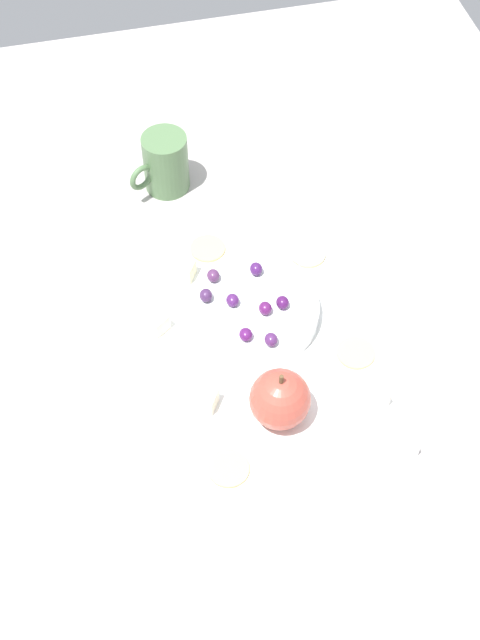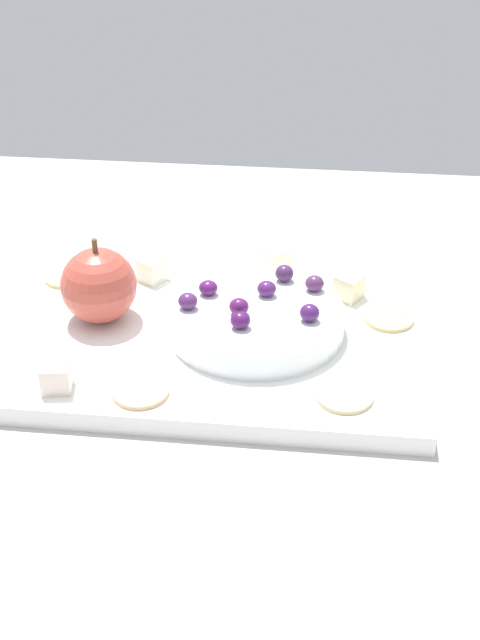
{
  "view_description": "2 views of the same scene",
  "coord_description": "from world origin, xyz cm",
  "px_view_note": "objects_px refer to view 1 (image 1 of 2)",
  "views": [
    {
      "loc": [
        -64.39,
        20.38,
        95.08
      ],
      "look_at": [
        -2.17,
        5.68,
        9.36
      ],
      "focal_mm": 49.12,
      "sensor_mm": 36.0,
      "label": 1
    },
    {
      "loc": [
        6.09,
        -62.85,
        48.51
      ],
      "look_at": [
        -1.17,
        1.06,
        9.1
      ],
      "focal_mm": 47.65,
      "sensor_mm": 36.0,
      "label": 2
    }
  ],
  "objects_px": {
    "cheese_cube_0": "(376,396)",
    "grape_4": "(286,302)",
    "cheese_cube_3": "(157,322)",
    "cracker_2": "(356,353)",
    "cracker_0": "(208,249)",
    "grape_2": "(206,295)",
    "grape_0": "(246,335)",
    "grape_6": "(213,276)",
    "apple_whole": "(280,399)",
    "cheese_cube_1": "(206,400)",
    "cheese_cube_2": "(185,270)",
    "cracker_1": "(229,469)",
    "platter": "(257,344)",
    "grape_1": "(265,308)",
    "serving_dish": "(253,309)",
    "grape_5": "(256,269)",
    "grape_7": "(233,300)",
    "cup": "(165,163)",
    "cracker_3": "(308,254)"
  },
  "relations": [
    {
      "from": "cracker_3",
      "to": "grape_6",
      "type": "distance_m",
      "value": 0.14
    },
    {
      "from": "grape_0",
      "to": "grape_6",
      "type": "relative_size",
      "value": 1.0
    },
    {
      "from": "cracker_1",
      "to": "cup",
      "type": "xyz_separation_m",
      "value": [
        0.48,
        -0.02,
        0.02
      ]
    },
    {
      "from": "cheese_cube_3",
      "to": "grape_1",
      "type": "distance_m",
      "value": 0.14
    },
    {
      "from": "grape_1",
      "to": "grape_4",
      "type": "bearing_deg",
      "value": -81.9
    },
    {
      "from": "cheese_cube_2",
      "to": "cracker_0",
      "type": "distance_m",
      "value": 0.06
    },
    {
      "from": "grape_6",
      "to": "grape_2",
      "type": "bearing_deg",
      "value": 151.89
    },
    {
      "from": "serving_dish",
      "to": "cheese_cube_3",
      "type": "bearing_deg",
      "value": 86.77
    },
    {
      "from": "grape_1",
      "to": "grape_6",
      "type": "xyz_separation_m",
      "value": [
        0.07,
        0.05,
        -0.0
      ]
    },
    {
      "from": "apple_whole",
      "to": "grape_7",
      "type": "height_order",
      "value": "apple_whole"
    },
    {
      "from": "grape_4",
      "to": "serving_dish",
      "type": "bearing_deg",
      "value": 71.11
    },
    {
      "from": "cheese_cube_1",
      "to": "grape_6",
      "type": "distance_m",
      "value": 0.17
    },
    {
      "from": "cheese_cube_2",
      "to": "cup",
      "type": "bearing_deg",
      "value": -2.91
    },
    {
      "from": "apple_whole",
      "to": "cheese_cube_1",
      "type": "xyz_separation_m",
      "value": [
        0.03,
        0.08,
        -0.02
      ]
    },
    {
      "from": "platter",
      "to": "grape_4",
      "type": "relative_size",
      "value": 21.29
    },
    {
      "from": "platter",
      "to": "cracker_2",
      "type": "distance_m",
      "value": 0.12
    },
    {
      "from": "cracker_1",
      "to": "grape_0",
      "type": "height_order",
      "value": "grape_0"
    },
    {
      "from": "cracker_0",
      "to": "grape_2",
      "type": "height_order",
      "value": "grape_2"
    },
    {
      "from": "cheese_cube_0",
      "to": "grape_4",
      "type": "xyz_separation_m",
      "value": [
        0.15,
        0.07,
        0.02
      ]
    },
    {
      "from": "platter",
      "to": "cracker_1",
      "type": "height_order",
      "value": "cracker_1"
    },
    {
      "from": "cracker_1",
      "to": "grape_7",
      "type": "xyz_separation_m",
      "value": [
        0.21,
        -0.05,
        0.03
      ]
    },
    {
      "from": "cup",
      "to": "platter",
      "type": "bearing_deg",
      "value": -169.32
    },
    {
      "from": "grape_0",
      "to": "grape_4",
      "type": "xyz_separation_m",
      "value": [
        0.04,
        -0.06,
        0.0
      ]
    },
    {
      "from": "apple_whole",
      "to": "grape_0",
      "type": "relative_size",
      "value": 3.98
    },
    {
      "from": "grape_0",
      "to": "grape_6",
      "type": "height_order",
      "value": "grape_6"
    },
    {
      "from": "cracker_1",
      "to": "grape_6",
      "type": "xyz_separation_m",
      "value": [
        0.25,
        -0.04,
        0.03
      ]
    },
    {
      "from": "serving_dish",
      "to": "cheese_cube_0",
      "type": "relative_size",
      "value": 6.79
    },
    {
      "from": "platter",
      "to": "grape_1",
      "type": "xyz_separation_m",
      "value": [
        0.02,
        -0.01,
        0.04
      ]
    },
    {
      "from": "grape_4",
      "to": "grape_1",
      "type": "bearing_deg",
      "value": 98.1
    },
    {
      "from": "grape_6",
      "to": "cheese_cube_1",
      "type": "bearing_deg",
      "value": 164.71
    },
    {
      "from": "grape_6",
      "to": "grape_0",
      "type": "bearing_deg",
      "value": -169.25
    },
    {
      "from": "serving_dish",
      "to": "cheese_cube_1",
      "type": "xyz_separation_m",
      "value": [
        -0.12,
        0.09,
        0.0
      ]
    },
    {
      "from": "cheese_cube_3",
      "to": "cracker_2",
      "type": "xyz_separation_m",
      "value": [
        -0.09,
        -0.23,
        -0.01
      ]
    },
    {
      "from": "grape_6",
      "to": "grape_7",
      "type": "relative_size",
      "value": 1.0
    },
    {
      "from": "grape_0",
      "to": "grape_7",
      "type": "relative_size",
      "value": 1.0
    },
    {
      "from": "cracker_2",
      "to": "cheese_cube_1",
      "type": "bearing_deg",
      "value": 98.55
    },
    {
      "from": "cheese_cube_2",
      "to": "grape_5",
      "type": "bearing_deg",
      "value": -112.33
    },
    {
      "from": "grape_6",
      "to": "grape_4",
      "type": "bearing_deg",
      "value": -128.35
    },
    {
      "from": "grape_0",
      "to": "cheese_cube_2",
      "type": "bearing_deg",
      "value": 20.83
    },
    {
      "from": "serving_dish",
      "to": "cheese_cube_1",
      "type": "relative_size",
      "value": 6.79
    },
    {
      "from": "platter",
      "to": "grape_2",
      "type": "distance_m",
      "value": 0.09
    },
    {
      "from": "grape_2",
      "to": "grape_4",
      "type": "relative_size",
      "value": 1.0
    },
    {
      "from": "cheese_cube_1",
      "to": "cracker_2",
      "type": "bearing_deg",
      "value": -81.45
    },
    {
      "from": "grape_2",
      "to": "apple_whole",
      "type": "bearing_deg",
      "value": -163.46
    },
    {
      "from": "cheese_cube_3",
      "to": "grape_4",
      "type": "height_order",
      "value": "grape_4"
    },
    {
      "from": "serving_dish",
      "to": "cracker_0",
      "type": "height_order",
      "value": "serving_dish"
    },
    {
      "from": "serving_dish",
      "to": "cheese_cube_2",
      "type": "height_order",
      "value": "same"
    },
    {
      "from": "cheese_cube_2",
      "to": "cracker_1",
      "type": "xyz_separation_m",
      "value": [
        -0.29,
        0.01,
        -0.01
      ]
    },
    {
      "from": "grape_1",
      "to": "grape_6",
      "type": "distance_m",
      "value": 0.08
    },
    {
      "from": "cheese_cube_0",
      "to": "cheese_cube_2",
      "type": "distance_m",
      "value": 0.3
    }
  ]
}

